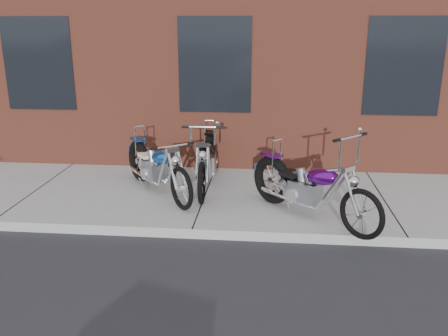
# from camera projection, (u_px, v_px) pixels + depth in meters

# --- Properties ---
(ground) EXTENTS (120.00, 120.00, 0.00)m
(ground) POSITION_uv_depth(u_px,v_px,m) (192.00, 239.00, 6.80)
(ground) COLOR #26272C
(ground) RESTS_ON ground
(sidewalk) EXTENTS (22.00, 3.00, 0.15)m
(sidewalk) POSITION_uv_depth(u_px,v_px,m) (206.00, 197.00, 8.21)
(sidewalk) COLOR gray
(sidewalk) RESTS_ON ground
(chopper_purple) EXTENTS (1.80, 1.86, 1.39)m
(chopper_purple) POSITION_uv_depth(u_px,v_px,m) (310.00, 190.00, 7.04)
(chopper_purple) COLOR black
(chopper_purple) RESTS_ON sidewalk
(chopper_blue) EXTENTS (1.57, 1.98, 1.05)m
(chopper_blue) POSITION_uv_depth(u_px,v_px,m) (157.00, 169.00, 8.10)
(chopper_blue) COLOR black
(chopper_blue) RESTS_ON sidewalk
(chopper_third) EXTENTS (0.59, 2.43, 1.23)m
(chopper_third) POSITION_uv_depth(u_px,v_px,m) (207.00, 162.00, 8.49)
(chopper_third) COLOR black
(chopper_third) RESTS_ON sidewalk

